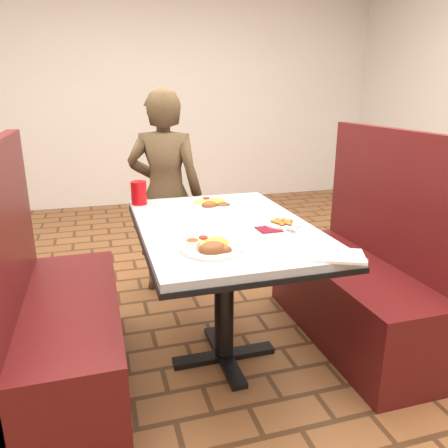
% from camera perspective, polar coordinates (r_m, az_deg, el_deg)
% --- Properties ---
extents(dining_table, '(0.81, 1.21, 0.75)m').
position_cam_1_polar(dining_table, '(2.14, -0.00, -2.46)').
color(dining_table, '#AEB1B3').
rests_on(dining_table, ground).
extents(booth_bench_left, '(0.47, 1.20, 1.17)m').
position_cam_1_polar(booth_bench_left, '(2.21, -20.78, -12.26)').
color(booth_bench_left, '#5A1514').
rests_on(booth_bench_left, ground).
extents(booth_bench_right, '(0.47, 1.20, 1.17)m').
position_cam_1_polar(booth_bench_right, '(2.59, 17.34, -7.44)').
color(booth_bench_right, '#5A1514').
rests_on(booth_bench_right, ground).
extents(diner_person, '(0.59, 0.49, 1.39)m').
position_cam_1_polar(diner_person, '(3.00, -7.62, 3.90)').
color(diner_person, brown).
rests_on(diner_person, ground).
extents(near_dinner_plate, '(0.26, 0.26, 0.08)m').
position_cam_1_polar(near_dinner_plate, '(1.76, -1.75, -2.62)').
color(near_dinner_plate, white).
rests_on(near_dinner_plate, dining_table).
extents(far_dinner_plate, '(0.26, 0.26, 0.07)m').
position_cam_1_polar(far_dinner_plate, '(2.42, -1.55, 2.85)').
color(far_dinner_plate, white).
rests_on(far_dinner_plate, dining_table).
extents(plantain_plate, '(0.17, 0.17, 0.03)m').
position_cam_1_polar(plantain_plate, '(2.11, 7.63, 0.13)').
color(plantain_plate, white).
rests_on(plantain_plate, dining_table).
extents(maroon_napkin, '(0.11, 0.11, 0.00)m').
position_cam_1_polar(maroon_napkin, '(2.04, 5.86, -0.70)').
color(maroon_napkin, '#5E0E1A').
rests_on(maroon_napkin, dining_table).
extents(spoon_utensil, '(0.05, 0.14, 0.00)m').
position_cam_1_polar(spoon_utensil, '(2.04, 8.11, -0.59)').
color(spoon_utensil, silver).
rests_on(spoon_utensil, dining_table).
extents(red_tumbler, '(0.09, 0.09, 0.13)m').
position_cam_1_polar(red_tumbler, '(2.51, -11.07, 4.02)').
color(red_tumbler, red).
rests_on(red_tumbler, dining_table).
extents(paper_napkin, '(0.24, 0.22, 0.01)m').
position_cam_1_polar(paper_napkin, '(1.75, 14.70, -4.04)').
color(paper_napkin, white).
rests_on(paper_napkin, dining_table).
extents(knife_utensil, '(0.02, 0.15, 0.00)m').
position_cam_1_polar(knife_utensil, '(1.78, 0.58, -2.97)').
color(knife_utensil, silver).
rests_on(knife_utensil, dining_table).
extents(fork_utensil, '(0.05, 0.14, 0.00)m').
position_cam_1_polar(fork_utensil, '(1.78, 0.49, -3.01)').
color(fork_utensil, silver).
rests_on(fork_utensil, dining_table).
extents(lettuce_shreds, '(0.28, 0.32, 0.00)m').
position_cam_1_polar(lettuce_shreds, '(2.18, 0.56, 0.56)').
color(lettuce_shreds, '#78AD45').
rests_on(lettuce_shreds, dining_table).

